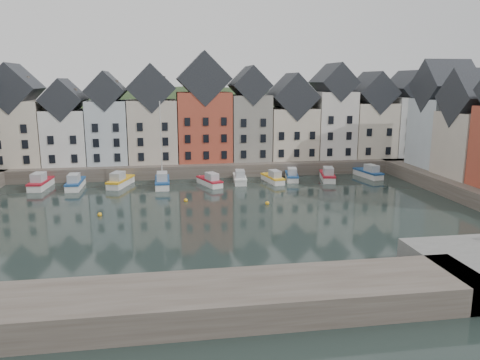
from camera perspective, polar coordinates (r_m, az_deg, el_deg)
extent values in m
plane|color=black|center=(52.81, -1.89, -4.63)|extent=(260.00, 260.00, 0.00)
cube|color=#494038|center=(81.69, -4.53, 2.01)|extent=(90.00, 16.00, 2.00)
cube|color=#494038|center=(31.77, -15.40, -14.82)|extent=(50.00, 6.00, 2.00)
ellipsoid|color=#22371B|center=(111.43, -5.45, -5.35)|extent=(153.60, 70.40, 64.00)
sphere|color=#183216|center=(101.65, -13.50, 8.05)|extent=(5.77, 5.77, 5.77)
sphere|color=#183216|center=(115.45, 6.68, 8.44)|extent=(5.27, 5.27, 5.27)
sphere|color=#183216|center=(111.37, 11.07, 8.05)|extent=(5.07, 5.07, 5.07)
sphere|color=#183216|center=(107.63, 1.99, 8.10)|extent=(5.01, 5.01, 5.01)
sphere|color=#183216|center=(111.68, -25.53, 6.45)|extent=(3.94, 3.94, 3.94)
sphere|color=#183216|center=(115.96, 8.41, 8.37)|extent=(5.21, 5.21, 5.21)
sphere|color=#183216|center=(109.38, -4.76, 8.39)|extent=(5.45, 5.45, 5.45)
sphere|color=#183216|center=(108.21, 15.13, 7.39)|extent=(4.49, 4.49, 4.49)
cube|color=beige|center=(81.91, -25.36, 5.19)|extent=(7.67, 8.00, 10.07)
cube|color=black|center=(81.52, -25.80, 10.02)|extent=(7.67, 8.16, 7.67)
cube|color=silver|center=(80.26, -20.32, 4.95)|extent=(6.56, 8.00, 8.61)
cube|color=black|center=(79.83, -20.63, 9.18)|extent=(6.56, 8.16, 6.56)
cube|color=silver|center=(79.17, -15.70, 5.68)|extent=(6.20, 8.00, 10.02)
cube|color=black|center=(78.77, -15.97, 10.41)|extent=(6.20, 8.16, 6.20)
cube|color=beige|center=(78.66, -10.53, 5.91)|extent=(7.70, 8.00, 10.08)
cube|color=black|center=(78.25, -10.73, 10.97)|extent=(7.70, 8.16, 7.70)
cube|color=#B04732|center=(78.83, -4.44, 6.52)|extent=(8.69, 8.00, 11.28)
cube|color=black|center=(78.47, -4.53, 12.19)|extent=(8.69, 8.16, 8.69)
cube|color=gray|center=(79.83, 1.12, 6.44)|extent=(6.43, 8.00, 10.78)
cube|color=black|center=(79.47, 1.14, 11.46)|extent=(6.43, 8.16, 6.43)
cube|color=beige|center=(81.55, 6.20, 5.71)|extent=(7.88, 8.00, 8.56)
cube|color=black|center=(81.11, 6.30, 10.08)|extent=(7.88, 8.16, 7.88)
cube|color=silver|center=(83.63, 11.11, 6.64)|extent=(6.50, 8.00, 11.27)
cube|color=black|center=(83.30, 11.31, 11.61)|extent=(6.50, 8.16, 6.50)
cube|color=beige|center=(86.38, 15.48, 5.95)|extent=(7.23, 8.00, 9.32)
cube|color=black|center=(85.99, 15.73, 10.22)|extent=(7.23, 8.16, 7.23)
cube|color=silver|center=(89.38, 19.53, 6.21)|extent=(6.18, 8.00, 10.32)
cube|color=black|center=(89.03, 19.83, 10.49)|extent=(6.18, 8.16, 6.18)
cube|color=silver|center=(79.15, 23.37, 5.27)|extent=(7.47, 8.00, 10.38)
cube|color=black|center=(78.76, 23.81, 10.45)|extent=(7.62, 8.00, 8.00)
cube|color=beige|center=(72.64, 26.66, 3.87)|extent=(8.14, 8.00, 8.89)
cube|color=black|center=(72.16, 27.14, 8.92)|extent=(8.30, 8.00, 8.00)
sphere|color=gold|center=(60.15, -6.63, -2.49)|extent=(0.50, 0.50, 0.50)
sphere|color=gold|center=(58.50, 3.34, -2.84)|extent=(0.50, 0.50, 0.50)
sphere|color=gold|center=(55.82, -16.74, -4.07)|extent=(0.50, 0.50, 0.50)
cube|color=silver|center=(73.30, -23.02, -0.56)|extent=(2.46, 6.68, 1.20)
cube|color=#A41726|center=(73.18, -23.07, -0.06)|extent=(2.58, 6.82, 0.27)
cube|color=#A1A4A9|center=(72.14, -23.35, 0.28)|extent=(1.73, 2.73, 1.31)
cube|color=silver|center=(71.33, -19.41, -0.63)|extent=(1.86, 6.19, 1.13)
cube|color=navy|center=(71.20, -19.44, -0.14)|extent=(1.96, 6.31, 0.26)
cube|color=#A1A4A9|center=(70.19, -19.61, 0.19)|extent=(1.44, 2.48, 1.24)
cube|color=silver|center=(70.79, -14.33, -0.41)|extent=(3.66, 6.51, 1.14)
cube|color=gold|center=(70.66, -14.36, 0.09)|extent=(3.79, 6.67, 0.26)
cube|color=#A1A4A9|center=(69.70, -14.68, 0.43)|extent=(2.14, 2.82, 1.25)
cube|color=silver|center=(69.09, -9.44, -0.48)|extent=(1.93, 6.42, 1.18)
cube|color=navy|center=(68.95, -9.45, 0.04)|extent=(2.04, 6.55, 0.27)
cube|color=#A1A4A9|center=(67.88, -9.48, 0.40)|extent=(1.50, 2.57, 1.28)
cylinder|color=silver|center=(68.69, -9.61, 4.56)|extent=(0.15, 0.15, 11.77)
cube|color=silver|center=(69.16, -3.74, -0.37)|extent=(3.51, 5.83, 1.03)
cube|color=#A41726|center=(69.04, -3.75, 0.08)|extent=(3.63, 5.96, 0.23)
cube|color=#A1A4A9|center=(68.19, -3.45, 0.41)|extent=(2.00, 2.55, 1.12)
cube|color=silver|center=(70.94, -0.04, -0.03)|extent=(2.23, 5.84, 1.05)
cube|color=silver|center=(70.82, -0.04, 0.42)|extent=(2.33, 5.96, 0.24)
cube|color=#A1A4A9|center=(69.87, 0.01, 0.74)|extent=(1.53, 2.39, 1.14)
cube|color=silver|center=(71.32, 4.00, 0.00)|extent=(2.62, 5.69, 1.00)
cube|color=gold|center=(71.21, 4.00, 0.43)|extent=(2.73, 5.81, 0.23)
cube|color=#A1A4A9|center=(70.37, 4.28, 0.74)|extent=(1.66, 2.39, 1.10)
cube|color=silver|center=(73.29, 6.32, 0.28)|extent=(2.70, 5.79, 1.02)
cube|color=navy|center=(73.18, 6.33, 0.71)|extent=(2.81, 5.92, 0.23)
cube|color=#A1A4A9|center=(72.26, 6.39, 1.02)|extent=(1.70, 2.44, 1.11)
cube|color=silver|center=(73.99, 10.59, 0.28)|extent=(3.11, 6.29, 1.11)
cube|color=#A41726|center=(73.87, 10.61, 0.74)|extent=(3.23, 6.43, 0.25)
cube|color=#A1A4A9|center=(72.88, 10.71, 1.07)|extent=(1.91, 2.67, 1.21)
cube|color=silver|center=(77.70, 15.32, 0.61)|extent=(2.80, 6.17, 1.09)
cube|color=navy|center=(77.59, 15.35, 1.04)|extent=(2.92, 6.30, 0.25)
cube|color=#A1A4A9|center=(76.76, 15.74, 1.36)|extent=(1.78, 2.59, 1.19)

